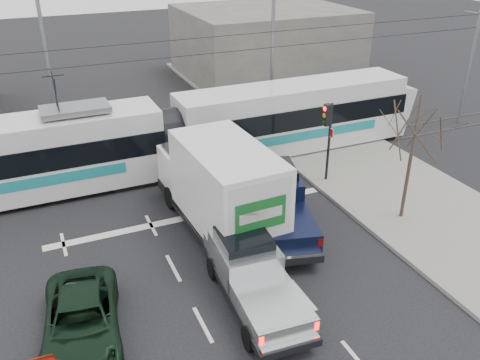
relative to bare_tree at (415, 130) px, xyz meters
name	(u,v)px	position (x,y,z in m)	size (l,w,h in m)	color
ground	(255,309)	(-7.60, -2.50, -3.79)	(120.00, 120.00, 0.00)	black
sidewalk_right	(476,242)	(1.40, -2.50, -3.72)	(6.00, 60.00, 0.15)	gray
rails	(165,176)	(-7.60, 7.50, -3.78)	(60.00, 1.60, 0.03)	#33302D
building_right	(265,43)	(4.40, 21.50, -1.29)	(12.00, 10.00, 5.00)	slate
bare_tree	(415,130)	(0.00, 0.00, 0.00)	(2.40, 2.40, 5.00)	#47382B
traffic_signal	(328,126)	(-1.13, 4.00, -1.05)	(0.44, 0.44, 3.60)	black
street_lamp_near	(270,37)	(-0.29, 11.50, 1.32)	(2.38, 0.25, 9.00)	slate
street_lamp_far	(41,48)	(-11.79, 13.50, 1.32)	(2.38, 0.25, 9.00)	slate
catenary	(159,96)	(-7.60, 7.50, 0.09)	(60.00, 0.20, 7.00)	black
tram	(168,136)	(-7.24, 7.88, -1.97)	(25.19, 2.72, 5.14)	silver
silver_pickup	(251,272)	(-7.46, -1.92, -2.83)	(2.17, 5.42, 1.93)	black
box_truck	(220,188)	(-6.91, 2.09, -1.96)	(2.87, 7.51, 3.70)	black
navy_pickup	(275,202)	(-4.95, 1.42, -2.64)	(3.35, 5.86, 2.33)	black
green_car	(82,321)	(-12.58, -1.66, -3.16)	(2.09, 4.54, 1.26)	black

